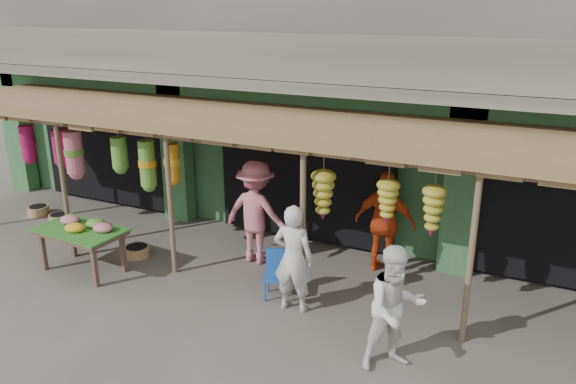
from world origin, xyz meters
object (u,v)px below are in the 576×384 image
at_px(person_front, 293,258).
at_px(person_shopper, 256,212).
at_px(person_vendor, 385,223).
at_px(person_right, 395,308).
at_px(blue_chair, 277,271).
at_px(flower_table, 82,231).

relative_size(person_front, person_shopper, 0.90).
bearing_deg(person_front, person_shopper, -49.56).
xyz_separation_m(person_vendor, person_shopper, (-2.24, -0.61, 0.04)).
distance_m(person_front, person_right, 1.96).
height_order(blue_chair, person_front, person_front).
bearing_deg(person_front, person_vendor, -120.89).
relative_size(flower_table, person_front, 0.94).
height_order(blue_chair, person_vendor, person_vendor).
distance_m(person_right, person_vendor, 2.82).
bearing_deg(person_right, person_front, 117.02).
xyz_separation_m(person_right, person_shopper, (-3.16, 2.05, 0.11)).
height_order(flower_table, person_vendor, person_vendor).
xyz_separation_m(blue_chair, person_front, (0.43, -0.28, 0.43)).
relative_size(blue_chair, person_front, 0.45).
distance_m(blue_chair, person_vendor, 2.15).
distance_m(flower_table, person_right, 5.75).
bearing_deg(person_shopper, person_front, 137.03).
distance_m(person_front, person_shopper, 1.88).
xyz_separation_m(person_front, person_right, (1.80, -0.76, -0.01)).
bearing_deg(blue_chair, person_shopper, 113.87).
bearing_deg(flower_table, blue_chair, 14.64).
relative_size(blue_chair, person_right, 0.46).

